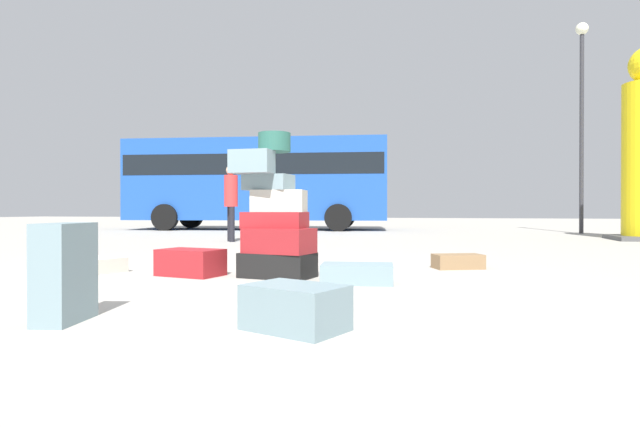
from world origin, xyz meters
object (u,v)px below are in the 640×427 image
Objects in this scene: suitcase_tower at (275,221)px; suitcase_cream_left_side at (92,264)px; suitcase_maroon_behind_tower at (191,262)px; suitcase_slate_white_trunk at (65,273)px; suitcase_slate_foreground_far at (357,274)px; suitcase_slate_foreground_near at (295,307)px; lamp_post at (582,97)px; suitcase_brown_upright_blue at (458,261)px; person_bearded_onlooker at (231,196)px; parked_bus at (258,178)px.

suitcase_cream_left_side is at bearing -178.29° from suitcase_tower.
suitcase_slate_white_trunk is at bearing -69.93° from suitcase_maroon_behind_tower.
suitcase_maroon_behind_tower is at bearing 168.20° from suitcase_slate_foreground_far.
suitcase_tower is at bearing 133.47° from suitcase_slate_foreground_near.
suitcase_slate_foreground_far is 0.11× the size of lamp_post.
suitcase_tower reaches higher than suitcase_brown_upright_blue.
lamp_post reaches higher than suitcase_cream_left_side.
suitcase_maroon_behind_tower is 0.39× the size of person_bearded_onlooker.
suitcase_slate_white_trunk is 15.26m from parked_bus.
suitcase_slate_foreground_far is at bearing -111.04° from lamp_post.
suitcase_slate_foreground_far reaches higher than suitcase_brown_upright_blue.
suitcase_slate_foreground_far is at bearing 14.25° from suitcase_cream_left_side.
suitcase_cream_left_side is 2.83m from suitcase_slate_white_trunk.
person_bearded_onlooker is at bearing 116.55° from suitcase_brown_upright_blue.
suitcase_brown_upright_blue is at bearing -109.29° from lamp_post.
suitcase_tower reaches higher than suitcase_cream_left_side.
suitcase_slate_foreground_far is at bearing -73.03° from parked_bus.
suitcase_maroon_behind_tower is 0.11× the size of lamp_post.
suitcase_tower is at bearing -115.23° from lamp_post.
lamp_post reaches higher than suitcase_slate_foreground_far.
suitcase_slate_white_trunk is (1.63, -2.31, 0.23)m from suitcase_cream_left_side.
suitcase_brown_upright_blue is (2.78, 1.40, -0.06)m from suitcase_maroon_behind_tower.
suitcase_cream_left_side is 0.12× the size of lamp_post.
suitcase_slate_foreground_far is at bearing 110.84° from suitcase_slate_foreground_near.
person_bearded_onlooker is 7.05m from parked_bus.
lamp_post is (4.57, 11.89, 3.98)m from suitcase_slate_foreground_far.
suitcase_tower is 0.89× the size of person_bearded_onlooker.
suitcase_slate_foreground_near is 8.62m from person_bearded_onlooker.
suitcase_tower is 6.21m from person_bearded_onlooker.
suitcase_brown_upright_blue is at bearing 34.75° from suitcase_tower.
person_bearded_onlooker reaches higher than suitcase_slate_white_trunk.
suitcase_slate_foreground_far is (0.92, -0.23, -0.50)m from suitcase_tower.
person_bearded_onlooker is 0.27× the size of lamp_post.
suitcase_maroon_behind_tower is at bearing 15.33° from suitcase_cream_left_side.
suitcase_slate_white_trunk reaches higher than suitcase_maroon_behind_tower.
suitcase_brown_upright_blue is 4.40m from suitcase_slate_white_trunk.
person_bearded_onlooker is (-4.84, 4.15, 0.92)m from suitcase_brown_upright_blue.
suitcase_cream_left_side is 0.08× the size of parked_bus.
suitcase_slate_foreground_near is 0.06× the size of parked_bus.
suitcase_maroon_behind_tower is at bearing -118.58° from lamp_post.
parked_bus is (-2.77, 12.22, 1.75)m from suitcase_cream_left_side.
suitcase_slate_foreground_near is 3.63m from suitcase_brown_upright_blue.
suitcase_slate_foreground_near is at bearing -8.43° from person_bearded_onlooker.
lamp_post is at bearing 64.77° from suitcase_tower.
suitcase_brown_upright_blue is (0.95, 1.53, -0.01)m from suitcase_slate_foreground_far.
suitcase_tower reaches higher than suitcase_slate_foreground_near.
lamp_post is (4.58, 13.86, 3.94)m from suitcase_slate_foreground_near.
suitcase_tower is 0.24× the size of lamp_post.
suitcase_slate_foreground_far is (1.84, -0.12, -0.05)m from suitcase_maroon_behind_tower.
suitcase_brown_upright_blue is at bearing 45.81° from suitcase_slate_white_trunk.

